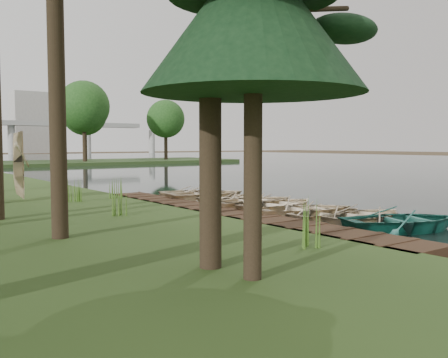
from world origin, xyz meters
TOP-DOWN VIEW (x-y plane):
  - ground at (0.00, 0.00)m, footprint 300.00×300.00m
  - water at (30.00, 20.00)m, footprint 130.00×200.00m
  - boardwalk at (-1.60, 0.00)m, footprint 1.60×16.00m
  - peninsula at (8.00, 50.00)m, footprint 50.00×14.00m
  - far_trees at (4.67, 50.00)m, footprint 45.60×5.60m
  - building_a at (30.00, 140.00)m, footprint 10.00×8.00m
  - rowboat_0 at (1.13, -5.31)m, footprint 4.49×3.89m
  - rowboat_1 at (1.26, -3.92)m, footprint 3.59×2.66m
  - rowboat_2 at (0.83, -2.65)m, footprint 3.17×2.29m
  - rowboat_3 at (0.71, -1.74)m, footprint 4.19×3.60m
  - rowboat_4 at (0.90, -0.16)m, footprint 3.99×3.06m
  - rowboat_5 at (0.79, 1.11)m, footprint 3.87×2.85m
  - rowboat_6 at (1.10, 2.41)m, footprint 3.66×3.22m
  - rowboat_7 at (1.18, 3.29)m, footprint 3.13×2.28m
  - rowboat_8 at (0.85, 4.57)m, footprint 4.03×3.08m
  - rowboat_9 at (1.03, 6.21)m, footprint 3.68×3.18m
  - stored_rowboat at (-6.35, 7.90)m, footprint 3.36×2.81m
  - reeds_0 at (-3.79, -6.14)m, footprint 0.60×0.60m
  - reeds_1 at (-5.10, 1.16)m, footprint 0.60×0.60m
  - reeds_2 at (-2.99, 6.06)m, footprint 0.60×0.60m
  - reeds_3 at (-4.87, 5.79)m, footprint 0.60×0.60m

SIDE VIEW (x-z plane):
  - ground at x=0.00m, z-range 0.00..0.00m
  - water at x=30.00m, z-range 0.00..0.05m
  - boardwalk at x=-1.60m, z-range 0.00..0.30m
  - peninsula at x=8.00m, z-range 0.00..0.45m
  - rowboat_6 at x=1.10m, z-range 0.05..0.68m
  - rowboat_7 at x=1.18m, z-range 0.05..0.69m
  - rowboat_9 at x=1.03m, z-range 0.05..0.69m
  - rowboat_2 at x=0.83m, z-range 0.05..0.70m
  - rowboat_1 at x=1.26m, z-range 0.05..0.76m
  - rowboat_3 at x=0.71m, z-range 0.05..0.78m
  - rowboat_4 at x=0.90m, z-range 0.05..0.82m
  - rowboat_5 at x=0.79m, z-range 0.05..0.82m
  - rowboat_0 at x=1.13m, z-range 0.05..0.83m
  - rowboat_8 at x=0.85m, z-range 0.05..0.83m
  - stored_rowboat at x=-6.35m, z-range 0.30..0.90m
  - reeds_2 at x=-2.99m, z-range 0.30..1.17m
  - reeds_3 at x=-4.87m, z-range 0.30..1.28m
  - reeds_0 at x=-3.79m, z-range 0.30..1.38m
  - reeds_1 at x=-5.10m, z-range 0.30..1.41m
  - far_trees at x=4.67m, z-range 2.03..10.83m
  - building_a at x=30.00m, z-range 0.00..18.00m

